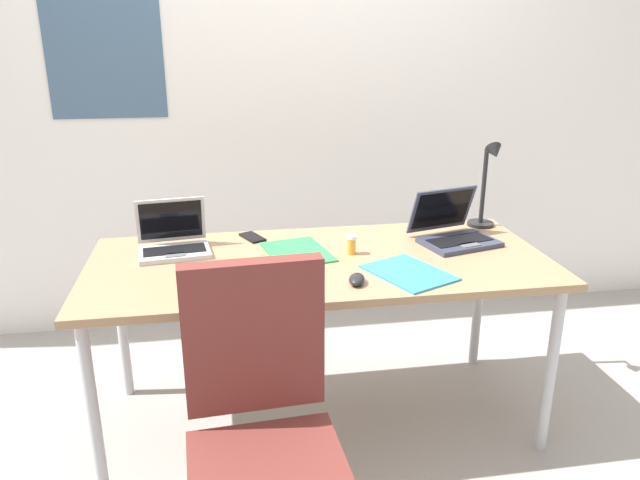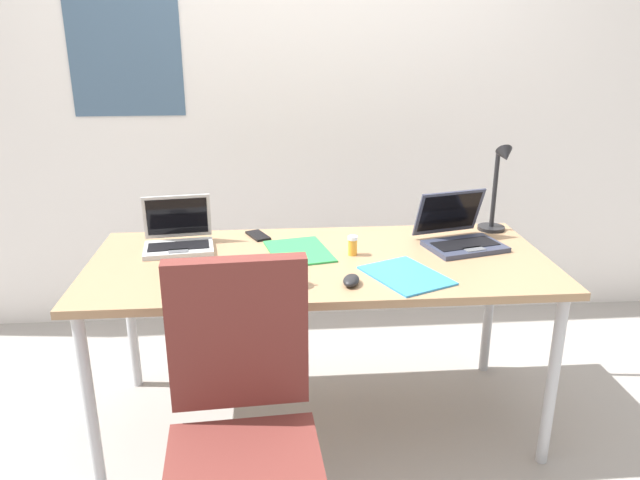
{
  "view_description": "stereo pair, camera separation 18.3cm",
  "coord_description": "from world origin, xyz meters",
  "px_view_note": "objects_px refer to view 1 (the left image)",
  "views": [
    {
      "loc": [
        -0.36,
        -2.2,
        1.59
      ],
      "look_at": [
        0.0,
        0.0,
        0.82
      ],
      "focal_mm": 34.11,
      "sensor_mm": 36.0,
      "label": 1
    },
    {
      "loc": [
        -0.18,
        -2.22,
        1.59
      ],
      "look_at": [
        0.0,
        0.0,
        0.82
      ],
      "focal_mm": 34.11,
      "sensor_mm": 36.0,
      "label": 2
    }
  ],
  "objects_px": {
    "cell_phone": "(252,237)",
    "office_chair": "(265,465)",
    "computer_mouse": "(357,279)",
    "paper_folder_back_left": "(297,252)",
    "laptop_back_left": "(454,232)",
    "desk_lamp": "(487,185)",
    "book_stack": "(230,279)",
    "pill_bottle": "(351,244)",
    "coffee_mug": "(292,275)",
    "paper_folder_near_lamp": "(409,273)",
    "laptop_center": "(173,242)"
  },
  "relations": [
    {
      "from": "book_stack",
      "to": "paper_folder_back_left",
      "type": "relative_size",
      "value": 0.62
    },
    {
      "from": "paper_folder_near_lamp",
      "to": "pill_bottle",
      "type": "bearing_deg",
      "value": 124.68
    },
    {
      "from": "cell_phone",
      "to": "office_chair",
      "type": "xyz_separation_m",
      "value": [
        -0.04,
        -1.04,
        -0.35
      ]
    },
    {
      "from": "desk_lamp",
      "to": "book_stack",
      "type": "distance_m",
      "value": 1.27
    },
    {
      "from": "paper_folder_back_left",
      "to": "laptop_center",
      "type": "bearing_deg",
      "value": 169.57
    },
    {
      "from": "desk_lamp",
      "to": "office_chair",
      "type": "bearing_deg",
      "value": -136.74
    },
    {
      "from": "laptop_back_left",
      "to": "laptop_center",
      "type": "height_order",
      "value": "laptop_back_left"
    },
    {
      "from": "pill_bottle",
      "to": "paper_folder_back_left",
      "type": "relative_size",
      "value": 0.25
    },
    {
      "from": "laptop_back_left",
      "to": "office_chair",
      "type": "bearing_deg",
      "value": -135.63
    },
    {
      "from": "computer_mouse",
      "to": "paper_folder_back_left",
      "type": "bearing_deg",
      "value": 133.46
    },
    {
      "from": "pill_bottle",
      "to": "book_stack",
      "type": "relative_size",
      "value": 0.41
    },
    {
      "from": "computer_mouse",
      "to": "paper_folder_back_left",
      "type": "relative_size",
      "value": 0.31
    },
    {
      "from": "book_stack",
      "to": "paper_folder_near_lamp",
      "type": "height_order",
      "value": "book_stack"
    },
    {
      "from": "book_stack",
      "to": "coffee_mug",
      "type": "height_order",
      "value": "coffee_mug"
    },
    {
      "from": "paper_folder_back_left",
      "to": "coffee_mug",
      "type": "height_order",
      "value": "coffee_mug"
    },
    {
      "from": "pill_bottle",
      "to": "office_chair",
      "type": "relative_size",
      "value": 0.08
    },
    {
      "from": "computer_mouse",
      "to": "cell_phone",
      "type": "bearing_deg",
      "value": 138.75
    },
    {
      "from": "coffee_mug",
      "to": "desk_lamp",
      "type": "bearing_deg",
      "value": 29.2
    },
    {
      "from": "pill_bottle",
      "to": "paper_folder_near_lamp",
      "type": "bearing_deg",
      "value": -55.32
    },
    {
      "from": "cell_phone",
      "to": "paper_folder_back_left",
      "type": "distance_m",
      "value": 0.27
    },
    {
      "from": "office_chair",
      "to": "coffee_mug",
      "type": "bearing_deg",
      "value": 73.83
    },
    {
      "from": "paper_folder_near_lamp",
      "to": "paper_folder_back_left",
      "type": "relative_size",
      "value": 1.0
    },
    {
      "from": "desk_lamp",
      "to": "laptop_center",
      "type": "bearing_deg",
      "value": -175.85
    },
    {
      "from": "cell_phone",
      "to": "office_chair",
      "type": "relative_size",
      "value": 0.14
    },
    {
      "from": "desk_lamp",
      "to": "computer_mouse",
      "type": "height_order",
      "value": "desk_lamp"
    },
    {
      "from": "computer_mouse",
      "to": "coffee_mug",
      "type": "xyz_separation_m",
      "value": [
        -0.23,
        0.01,
        0.03
      ]
    },
    {
      "from": "desk_lamp",
      "to": "laptop_back_left",
      "type": "height_order",
      "value": "desk_lamp"
    },
    {
      "from": "cell_phone",
      "to": "book_stack",
      "type": "xyz_separation_m",
      "value": [
        -0.11,
        -0.54,
        0.03
      ]
    },
    {
      "from": "desk_lamp",
      "to": "laptop_center",
      "type": "relative_size",
      "value": 1.33
    },
    {
      "from": "laptop_back_left",
      "to": "paper_folder_near_lamp",
      "type": "bearing_deg",
      "value": -132.89
    },
    {
      "from": "laptop_center",
      "to": "paper_folder_near_lamp",
      "type": "xyz_separation_m",
      "value": [
        0.87,
        -0.38,
        -0.04
      ]
    },
    {
      "from": "laptop_back_left",
      "to": "desk_lamp",
      "type": "bearing_deg",
      "value": 38.04
    },
    {
      "from": "computer_mouse",
      "to": "paper_folder_back_left",
      "type": "distance_m",
      "value": 0.39
    },
    {
      "from": "book_stack",
      "to": "paper_folder_near_lamp",
      "type": "bearing_deg",
      "value": 3.56
    },
    {
      "from": "computer_mouse",
      "to": "paper_folder_back_left",
      "type": "xyz_separation_m",
      "value": [
        -0.17,
        0.35,
        -0.01
      ]
    },
    {
      "from": "pill_bottle",
      "to": "laptop_back_left",
      "type": "bearing_deg",
      "value": 9.47
    },
    {
      "from": "desk_lamp",
      "to": "book_stack",
      "type": "height_order",
      "value": "desk_lamp"
    },
    {
      "from": "coffee_mug",
      "to": "computer_mouse",
      "type": "bearing_deg",
      "value": -2.77
    },
    {
      "from": "paper_folder_near_lamp",
      "to": "paper_folder_back_left",
      "type": "distance_m",
      "value": 0.48
    },
    {
      "from": "computer_mouse",
      "to": "office_chair",
      "type": "relative_size",
      "value": 0.1
    },
    {
      "from": "laptop_center",
      "to": "pill_bottle",
      "type": "relative_size",
      "value": 3.83
    },
    {
      "from": "coffee_mug",
      "to": "office_chair",
      "type": "bearing_deg",
      "value": -106.17
    },
    {
      "from": "paper_folder_back_left",
      "to": "desk_lamp",
      "type": "bearing_deg",
      "value": 12.2
    },
    {
      "from": "coffee_mug",
      "to": "office_chair",
      "type": "relative_size",
      "value": 0.12
    },
    {
      "from": "cell_phone",
      "to": "computer_mouse",
      "type": "bearing_deg",
      "value": -83.31
    },
    {
      "from": "cell_phone",
      "to": "pill_bottle",
      "type": "relative_size",
      "value": 1.72
    },
    {
      "from": "cell_phone",
      "to": "office_chair",
      "type": "bearing_deg",
      "value": -116.46
    },
    {
      "from": "laptop_back_left",
      "to": "office_chair",
      "type": "distance_m",
      "value": 1.29
    },
    {
      "from": "paper_folder_near_lamp",
      "to": "paper_folder_back_left",
      "type": "bearing_deg",
      "value": 142.76
    },
    {
      "from": "laptop_back_left",
      "to": "paper_folder_back_left",
      "type": "xyz_separation_m",
      "value": [
        -0.67,
        -0.03,
        -0.04
      ]
    }
  ]
}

